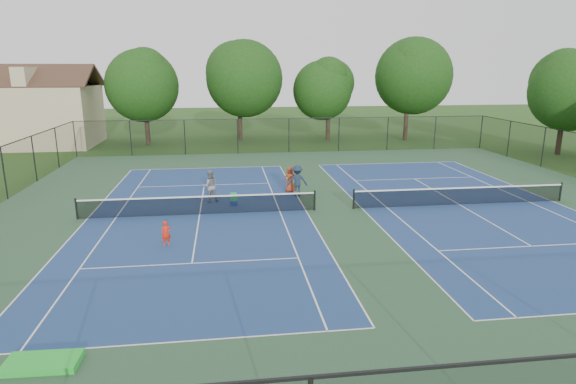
{
  "coord_description": "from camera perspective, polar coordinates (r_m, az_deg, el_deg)",
  "views": [
    {
      "loc": [
        -5.59,
        -23.82,
        7.23
      ],
      "look_at": [
        -2.58,
        -1.0,
        1.3
      ],
      "focal_mm": 30.0,
      "sensor_mm": 36.0,
      "label": 1
    }
  ],
  "objects": [
    {
      "name": "tennis_court_right",
      "position": [
        27.87,
        19.65,
        -1.24
      ],
      "size": [
        12.0,
        23.83,
        1.07
      ],
      "color": "navy",
      "rests_on": "ground"
    },
    {
      "name": "ground",
      "position": [
        25.52,
        5.47,
        -2.08
      ],
      "size": [
        140.0,
        140.0,
        0.0
      ],
      "primitive_type": "plane",
      "color": "#234716",
      "rests_on": "ground"
    },
    {
      "name": "tree_back_b",
      "position": [
        49.85,
        -5.84,
        13.64
      ],
      "size": [
        7.6,
        7.6,
        10.03
      ],
      "color": "#2D2116",
      "rests_on": "ground"
    },
    {
      "name": "court_pad",
      "position": [
        25.52,
        5.47,
        -2.07
      ],
      "size": [
        36.0,
        36.0,
        0.01
      ],
      "primitive_type": "cube",
      "color": "#294A32",
      "rests_on": "ground"
    },
    {
      "name": "tree_side_e",
      "position": [
        47.44,
        30.16,
        10.82
      ],
      "size": [
        6.6,
        6.6,
        8.87
      ],
      "color": "#2D2116",
      "rests_on": "ground"
    },
    {
      "name": "tree_back_d",
      "position": [
        51.31,
        14.14,
        13.57
      ],
      "size": [
        7.8,
        7.8,
        10.37
      ],
      "color": "#2D2116",
      "rests_on": "ground"
    },
    {
      "name": "bystander_b",
      "position": [
        27.93,
        1.11,
        1.35
      ],
      "size": [
        1.2,
        0.73,
        1.81
      ],
      "primitive_type": "imported",
      "rotation": [
        0.0,
        0.0,
        3.09
      ],
      "color": "#1B283C",
      "rests_on": "ground"
    },
    {
      "name": "tennis_court_left",
      "position": [
        24.91,
        -10.44,
        -2.44
      ],
      "size": [
        12.0,
        23.83,
        1.07
      ],
      "color": "navy",
      "rests_on": "ground"
    },
    {
      "name": "perimeter_fence",
      "position": [
        25.11,
        5.56,
        1.42
      ],
      "size": [
        36.08,
        36.08,
        3.02
      ],
      "color": "black",
      "rests_on": "ground"
    },
    {
      "name": "clapboard_house",
      "position": [
        52.0,
        -27.34,
        8.29
      ],
      "size": [
        10.8,
        8.1,
        7.65
      ],
      "color": "tan",
      "rests_on": "ground"
    },
    {
      "name": "tree_back_c",
      "position": [
        49.99,
        4.85,
        12.39
      ],
      "size": [
        6.0,
        6.0,
        8.4
      ],
      "color": "#2D2116",
      "rests_on": "ground"
    },
    {
      "name": "child_player",
      "position": [
        20.82,
        -14.25,
        -4.77
      ],
      "size": [
        0.45,
        0.37,
        1.07
      ],
      "primitive_type": "imported",
      "rotation": [
        0.0,
        0.0,
        0.33
      ],
      "color": "red",
      "rests_on": "ground"
    },
    {
      "name": "tree_back_a",
      "position": [
        48.41,
        -16.71,
        12.44
      ],
      "size": [
        6.8,
        6.8,
        9.15
      ],
      "color": "#2D2116",
      "rests_on": "ground"
    },
    {
      "name": "instructor",
      "position": [
        27.01,
        -9.24,
        0.72
      ],
      "size": [
        1.0,
        0.85,
        1.82
      ],
      "primitive_type": "imported",
      "rotation": [
        0.0,
        0.0,
        3.34
      ],
      "color": "gray",
      "rests_on": "ground"
    },
    {
      "name": "bystander_c",
      "position": [
        28.82,
        0.25,
        1.51
      ],
      "size": [
        0.77,
        0.5,
        1.56
      ],
      "primitive_type": "imported",
      "rotation": [
        0.0,
        0.0,
        3.13
      ],
      "color": "#93361A",
      "rests_on": "ground"
    },
    {
      "name": "ball_hopper",
      "position": [
        26.15,
        -6.46,
        -0.58
      ],
      "size": [
        0.37,
        0.31,
        0.43
      ],
      "primitive_type": "cube",
      "rotation": [
        0.0,
        0.0,
        0.15
      ],
      "color": "green",
      "rests_on": "ball_crate"
    },
    {
      "name": "green_tarp",
      "position": [
        14.14,
        -27.1,
        -17.57
      ],
      "size": [
        1.82,
        0.94,
        0.18
      ],
      "primitive_type": "cube",
      "rotation": [
        0.0,
        0.0,
        -0.03
      ],
      "color": "green",
      "rests_on": "ground"
    },
    {
      "name": "ball_crate",
      "position": [
        26.24,
        -6.44,
        -1.33
      ],
      "size": [
        0.38,
        0.3,
        0.27
      ],
      "primitive_type": "cube",
      "rotation": [
        0.0,
        0.0,
        0.08
      ],
      "color": "navy",
      "rests_on": "ground"
    }
  ]
}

